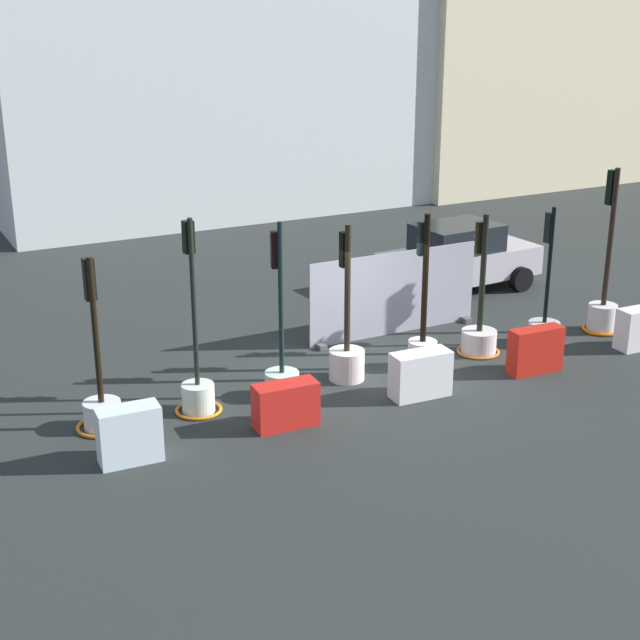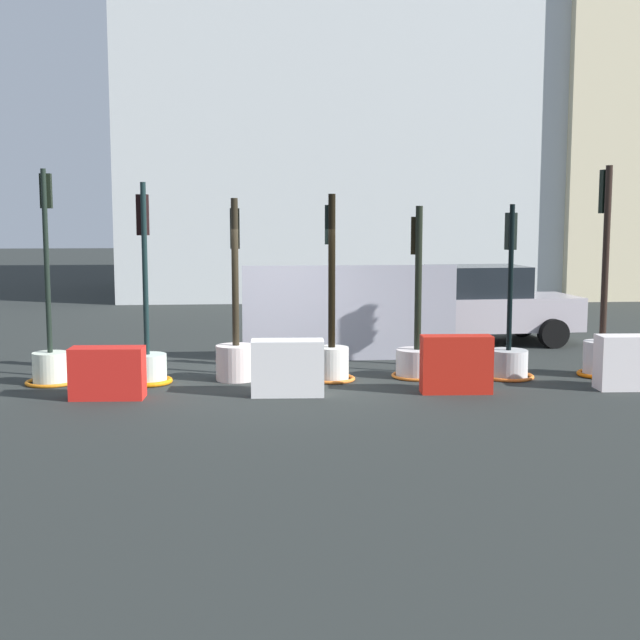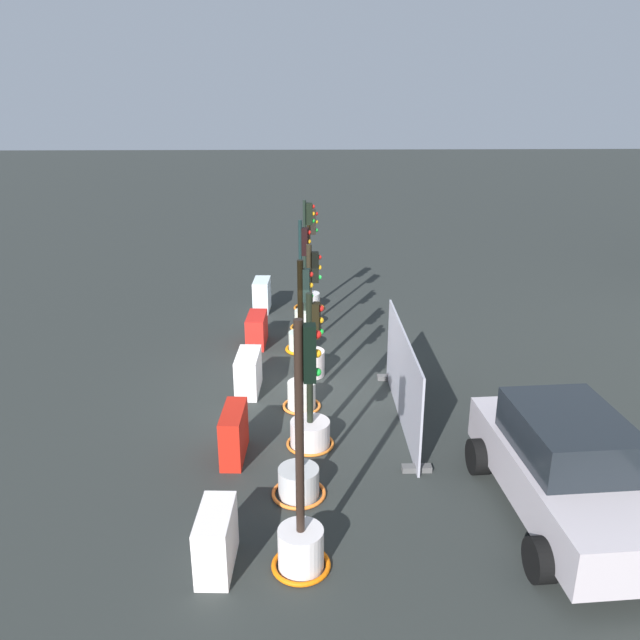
% 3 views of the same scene
% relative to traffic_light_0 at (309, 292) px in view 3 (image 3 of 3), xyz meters
% --- Properties ---
extents(ground_plane, '(120.00, 120.00, 0.00)m').
position_rel_traffic_light_0_xyz_m(ground_plane, '(5.42, -0.24, -0.52)').
color(ground_plane, '#272B29').
extents(traffic_light_0, '(0.91, 0.91, 2.98)m').
position_rel_traffic_light_0_xyz_m(traffic_light_0, '(0.00, 0.00, 0.00)').
color(traffic_light_0, silver).
rests_on(traffic_light_0, ground_plane).
extents(traffic_light_1, '(0.83, 0.83, 3.46)m').
position_rel_traffic_light_0_xyz_m(traffic_light_1, '(1.65, -0.12, 0.07)').
color(traffic_light_1, silver).
rests_on(traffic_light_1, ground_plane).
extents(traffic_light_2, '(0.81, 0.81, 3.25)m').
position_rel_traffic_light_0_xyz_m(traffic_light_2, '(3.21, -0.23, -0.01)').
color(traffic_light_2, silver).
rests_on(traffic_light_2, ground_plane).
extents(traffic_light_3, '(0.67, 0.67, 3.00)m').
position_rel_traffic_light_0_xyz_m(traffic_light_3, '(4.65, -0.05, 0.06)').
color(traffic_light_3, silver).
rests_on(traffic_light_3, ground_plane).
extents(traffic_light_4, '(0.78, 0.78, 3.07)m').
position_rel_traffic_light_0_xyz_m(traffic_light_4, '(6.23, -0.23, 0.07)').
color(traffic_light_4, silver).
rests_on(traffic_light_4, ground_plane).
extents(traffic_light_5, '(0.87, 0.87, 2.88)m').
position_rel_traffic_light_0_xyz_m(traffic_light_5, '(7.70, -0.08, -0.05)').
color(traffic_light_5, beige).
rests_on(traffic_light_5, ground_plane).
extents(traffic_light_6, '(0.87, 0.87, 2.91)m').
position_rel_traffic_light_0_xyz_m(traffic_light_6, '(9.22, -0.28, -0.08)').
color(traffic_light_6, '#ADADAD').
rests_on(traffic_light_6, ground_plane).
extents(traffic_light_7, '(0.80, 0.80, 3.55)m').
position_rel_traffic_light_0_xyz_m(traffic_light_7, '(10.85, -0.25, 0.13)').
color(traffic_light_7, silver).
rests_on(traffic_light_7, ground_plane).
extents(construction_barrier_0, '(0.99, 0.49, 0.92)m').
position_rel_traffic_light_0_xyz_m(construction_barrier_0, '(0.07, -1.38, -0.06)').
color(construction_barrier_0, silver).
rests_on(construction_barrier_0, ground_plane).
extents(construction_barrier_1, '(1.10, 0.50, 0.77)m').
position_rel_traffic_light_0_xyz_m(construction_barrier_1, '(2.76, -1.36, -0.13)').
color(construction_barrier_1, red).
rests_on(construction_barrier_1, ground_plane).
extents(construction_barrier_2, '(1.12, 0.52, 0.85)m').
position_rel_traffic_light_0_xyz_m(construction_barrier_2, '(5.45, -1.37, -0.09)').
color(construction_barrier_2, white).
rests_on(construction_barrier_2, ground_plane).
extents(construction_barrier_3, '(1.10, 0.42, 0.89)m').
position_rel_traffic_light_0_xyz_m(construction_barrier_3, '(8.04, -1.42, -0.07)').
color(construction_barrier_3, red).
rests_on(construction_barrier_3, ground_plane).
extents(construction_barrier_4, '(1.00, 0.49, 0.86)m').
position_rel_traffic_light_0_xyz_m(construction_barrier_4, '(10.80, -1.38, -0.09)').
color(construction_barrier_4, silver).
rests_on(construction_barrier_4, ground_plane).
extents(car_silver_hatchback, '(4.12, 2.21, 1.66)m').
position_rel_traffic_light_0_xyz_m(car_silver_hatchback, '(9.83, 3.65, 0.30)').
color(car_silver_hatchback, '#B2A8B0').
rests_on(car_silver_hatchback, ground_plane).
extents(site_fence_panel, '(4.04, 0.50, 1.80)m').
position_rel_traffic_light_0_xyz_m(site_fence_panel, '(6.78, 1.69, 0.34)').
color(site_fence_panel, '#9898A5').
rests_on(site_fence_panel, ground_plane).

